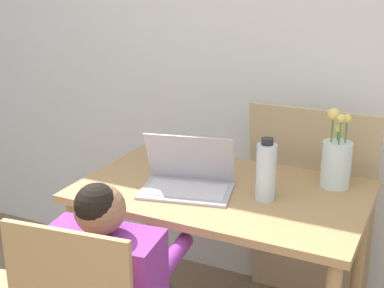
{
  "coord_description": "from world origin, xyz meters",
  "views": [
    {
      "loc": [
        0.86,
        -0.17,
        1.57
      ],
      "look_at": [
        0.02,
        1.58,
        0.93
      ],
      "focal_mm": 50.0,
      "sensor_mm": 36.0,
      "label": 1
    }
  ],
  "objects_px": {
    "water_bottle": "(266,171)",
    "person_seated": "(112,284)",
    "flower_vase": "(336,161)",
    "laptop": "(188,177)"
  },
  "relations": [
    {
      "from": "water_bottle",
      "to": "person_seated",
      "type": "bearing_deg",
      "value": -120.21
    },
    {
      "from": "flower_vase",
      "to": "water_bottle",
      "type": "relative_size",
      "value": 1.32
    },
    {
      "from": "laptop",
      "to": "person_seated",
      "type": "bearing_deg",
      "value": -105.23
    },
    {
      "from": "flower_vase",
      "to": "water_bottle",
      "type": "xyz_separation_m",
      "value": [
        -0.21,
        -0.24,
        0.01
      ]
    },
    {
      "from": "flower_vase",
      "to": "water_bottle",
      "type": "height_order",
      "value": "flower_vase"
    },
    {
      "from": "water_bottle",
      "to": "flower_vase",
      "type": "bearing_deg",
      "value": 49.55
    },
    {
      "from": "laptop",
      "to": "water_bottle",
      "type": "xyz_separation_m",
      "value": [
        0.3,
        0.04,
        0.06
      ]
    },
    {
      "from": "person_seated",
      "to": "laptop",
      "type": "height_order",
      "value": "person_seated"
    },
    {
      "from": "laptop",
      "to": "flower_vase",
      "type": "distance_m",
      "value": 0.58
    },
    {
      "from": "flower_vase",
      "to": "laptop",
      "type": "bearing_deg",
      "value": -150.98
    }
  ]
}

